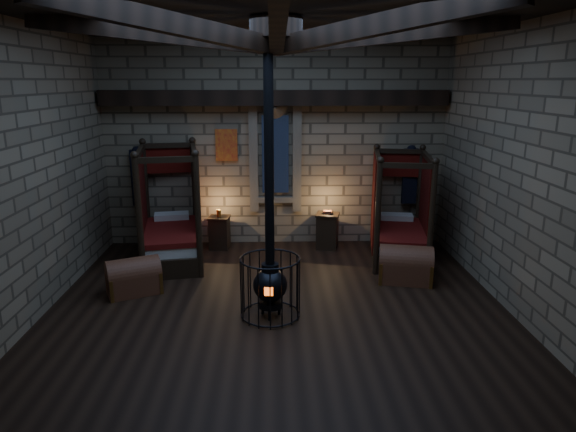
{
  "coord_description": "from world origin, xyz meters",
  "views": [
    {
      "loc": [
        -0.06,
        -7.1,
        3.39
      ],
      "look_at": [
        0.17,
        0.6,
        1.34
      ],
      "focal_mm": 32.0,
      "sensor_mm": 36.0,
      "label": 1
    }
  ],
  "objects_px": {
    "bed_left": "(172,233)",
    "stove": "(270,280)",
    "bed_right": "(399,232)",
    "trunk_right": "(405,265)",
    "trunk_left": "(134,277)"
  },
  "relations": [
    {
      "from": "bed_left",
      "to": "stove",
      "type": "xyz_separation_m",
      "value": [
        1.91,
        -2.57,
        0.04
      ]
    },
    {
      "from": "bed_right",
      "to": "trunk_right",
      "type": "bearing_deg",
      "value": -88.37
    },
    {
      "from": "bed_left",
      "to": "trunk_left",
      "type": "bearing_deg",
      "value": -111.15
    },
    {
      "from": "stove",
      "to": "bed_right",
      "type": "bearing_deg",
      "value": 50.86
    },
    {
      "from": "trunk_left",
      "to": "stove",
      "type": "bearing_deg",
      "value": -47.26
    },
    {
      "from": "stove",
      "to": "bed_left",
      "type": "bearing_deg",
      "value": 131.78
    },
    {
      "from": "bed_right",
      "to": "bed_left",
      "type": "bearing_deg",
      "value": -170.62
    },
    {
      "from": "trunk_left",
      "to": "stove",
      "type": "height_order",
      "value": "stove"
    },
    {
      "from": "bed_right",
      "to": "stove",
      "type": "bearing_deg",
      "value": -124.9
    },
    {
      "from": "trunk_right",
      "to": "trunk_left",
      "type": "bearing_deg",
      "value": -163.3
    },
    {
      "from": "trunk_left",
      "to": "stove",
      "type": "relative_size",
      "value": 0.24
    },
    {
      "from": "bed_left",
      "to": "trunk_left",
      "type": "relative_size",
      "value": 2.28
    },
    {
      "from": "bed_left",
      "to": "stove",
      "type": "distance_m",
      "value": 3.2
    },
    {
      "from": "trunk_right",
      "to": "stove",
      "type": "xyz_separation_m",
      "value": [
        -2.33,
        -1.29,
        0.29
      ]
    },
    {
      "from": "bed_left",
      "to": "stove",
      "type": "bearing_deg",
      "value": -63.28
    }
  ]
}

